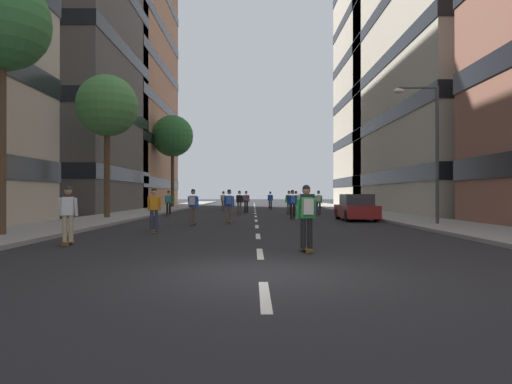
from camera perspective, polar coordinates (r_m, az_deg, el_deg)
The scene contains 28 objects.
ground_plane at distance 40.61m, azimuth -0.10°, elevation -2.39°, with size 188.76×188.76×0.00m, color black.
sidewalk_left at distance 45.38m, azimuth -11.42°, elevation -2.07°, with size 3.80×86.51×0.14m, color gray.
sidewalk_right at distance 45.45m, azimuth 11.15°, elevation -2.06°, with size 3.80×86.51×0.14m, color gray.
lane_markings at distance 42.15m, azimuth -0.11°, elevation -2.30°, with size 0.16×72.20×0.01m.
building_left_mid at distance 45.67m, azimuth -23.88°, elevation 17.76°, with size 13.64×16.15×31.05m.
building_left_far at distance 61.14m, azimuth -17.52°, elevation 15.80°, with size 13.64×21.13×36.62m.
building_right_mid at distance 46.28m, azimuth 23.60°, elevation 19.41°, with size 13.64×24.04×33.95m.
building_right_far at distance 60.33m, azimuth 17.15°, elevation 12.39°, with size 13.64×16.57×29.20m.
parked_car_near at distance 27.93m, azimuth 11.98°, elevation -1.93°, with size 1.82×4.40×1.52m.
parked_car_mid at distance 53.28m, azimuth 6.07°, elevation -1.12°, with size 1.82×4.40×1.52m.
street_tree_near at distance 29.97m, azimuth -17.49°, elevation 9.79°, with size 3.65×3.65×8.48m.
street_tree_mid at distance 19.41m, azimuth -28.38°, elevation 17.35°, with size 3.34×3.34×9.01m.
street_tree_far at distance 52.17m, azimuth -10.02°, elevation 6.63°, with size 4.46×4.46×9.89m.
streetlamp_right at distance 23.86m, azimuth 20.16°, elevation 6.05°, with size 2.13×0.30×6.50m.
skater_0 at distance 28.71m, azimuth 4.43°, elevation -1.26°, with size 0.55×0.92×1.78m.
skater_1 at distance 15.29m, azimuth -21.70°, elevation -2.27°, with size 0.56×0.92×1.78m.
skater_2 at distance 46.64m, azimuth 1.73°, elevation -0.90°, with size 0.57×0.92×1.78m.
skater_3 at distance 25.36m, azimuth -3.25°, elevation -1.40°, with size 0.54×0.91×1.78m.
skater_4 at distance 35.66m, azimuth -2.01°, elevation -1.11°, with size 0.57×0.92×1.78m.
skater_5 at distance 38.46m, azimuth -1.20°, elevation -1.00°, with size 0.56×0.92×1.78m.
skater_6 at distance 42.08m, azimuth -3.95°, elevation -0.93°, with size 0.56×0.92×1.78m.
skater_7 at distance 33.62m, azimuth -10.48°, elevation -1.10°, with size 0.56×0.92×1.78m.
skater_8 at distance 23.58m, azimuth -7.60°, elevation -1.49°, with size 0.55×0.92×1.78m.
skater_9 at distance 37.51m, azimuth 4.84°, elevation -1.06°, with size 0.55×0.91×1.78m.
skater_10 at distance 19.29m, azimuth -12.17°, elevation -1.86°, with size 0.55×0.92×1.78m.
skater_11 at distance 12.57m, azimuth 6.12°, elevation -2.60°, with size 0.55×0.92×1.78m.
skater_12 at distance 35.90m, azimuth 4.01°, elevation -1.05°, with size 0.56×0.92×1.78m.
skater_13 at distance 33.95m, azimuth 7.55°, elevation -1.10°, with size 0.55×0.92×1.78m.
Camera 1 is at (-0.18, -9.13, 1.54)m, focal length 33.21 mm.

